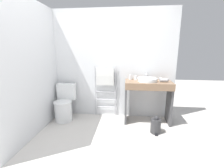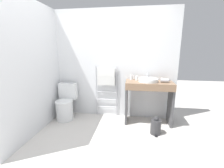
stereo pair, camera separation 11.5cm
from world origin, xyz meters
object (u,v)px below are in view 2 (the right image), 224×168
toilet (66,104)px  cup_near_edge (137,78)px  hair_dryer (165,80)px  cup_near_wall (131,77)px  towel_radiator (106,81)px  sink_basin (148,80)px  trash_bin (156,126)px

toilet → cup_near_edge: (1.53, 0.16, 0.61)m
cup_near_edge → hair_dryer: (0.54, -0.12, -0.01)m
cup_near_wall → hair_dryer: 0.67m
towel_radiator → hair_dryer: 1.23m
sink_basin → trash_bin: size_ratio=1.17×
cup_near_wall → trash_bin: size_ratio=0.31×
toilet → cup_near_edge: size_ratio=8.28×
towel_radiator → cup_near_edge: towel_radiator is taller
toilet → cup_near_edge: 1.66m
sink_basin → cup_near_edge: (-0.23, 0.10, 0.01)m
cup_near_edge → towel_radiator: bearing=171.1°
toilet → trash_bin: toilet is taller
cup_near_wall → trash_bin: (0.48, -0.57, -0.79)m
towel_radiator → sink_basin: bearing=-13.2°
toilet → sink_basin: (1.76, 0.06, 0.59)m
towel_radiator → hair_dryer: towel_radiator is taller
toilet → towel_radiator: size_ratio=0.68×
hair_dryer → sink_basin: bearing=177.3°
cup_near_edge → hair_dryer: cup_near_edge is taller
cup_near_wall → cup_near_edge: 0.12m
towel_radiator → cup_near_wall: size_ratio=11.27×
sink_basin → trash_bin: 0.90m
towel_radiator → trash_bin: 1.39m
sink_basin → hair_dryer: (0.32, -0.02, 0.00)m
toilet → towel_radiator: (0.87, 0.27, 0.50)m
cup_near_wall → trash_bin: bearing=-50.4°
toilet → cup_near_wall: 1.56m
toilet → sink_basin: size_ratio=2.00×
cup_near_wall → cup_near_edge: cup_near_wall is taller
cup_near_edge → sink_basin: bearing=-24.8°
cup_near_edge → trash_bin: bearing=-55.5°
sink_basin → cup_near_wall: (-0.34, 0.15, 0.02)m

